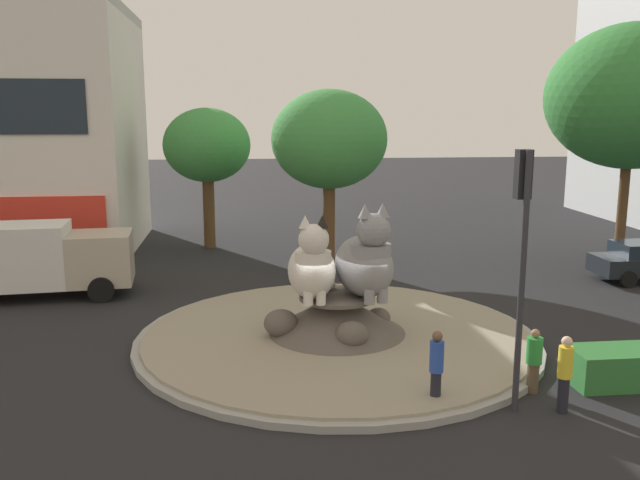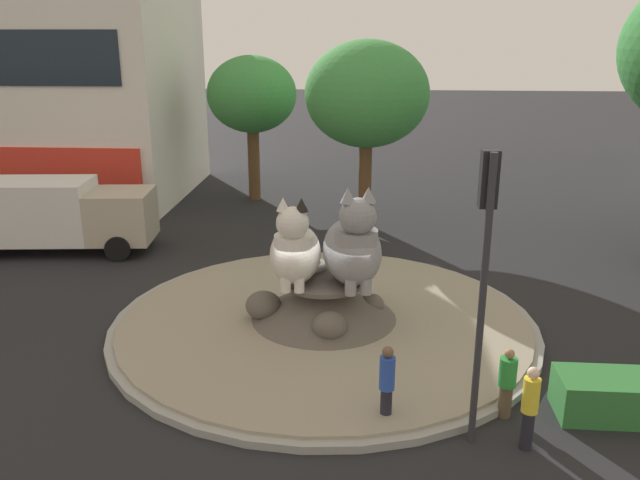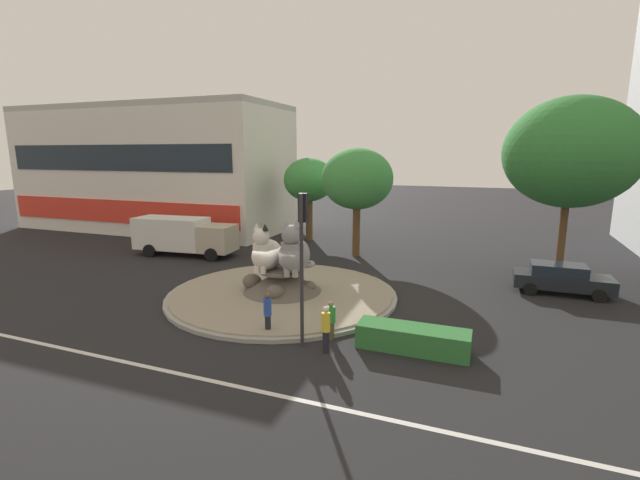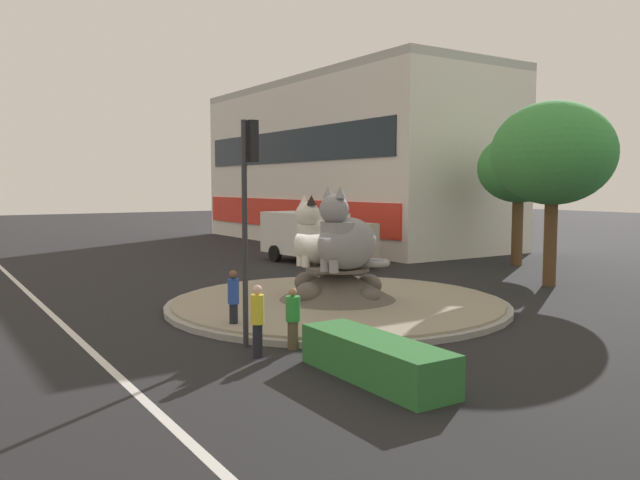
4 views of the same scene
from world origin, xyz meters
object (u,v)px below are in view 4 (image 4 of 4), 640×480
Objects in this scene: cat_statue_white at (319,240)px; cat_statue_grey at (345,240)px; broadleaf_tree_behind_island at (519,169)px; pedestrian_yellow_shirt at (257,319)px; pedestrian_green_shirt at (293,317)px; pedestrian_blue_shirt at (233,299)px; delivery_box_truck at (315,236)px; shophouse_block at (345,164)px; traffic_light_mast at (248,192)px; second_tree_near_tower at (553,154)px.

cat_statue_white is 1.54m from cat_statue_grey.
broadleaf_tree_behind_island is 21.75m from pedestrian_yellow_shirt.
pedestrian_green_shirt is (8.54, -18.39, -4.17)m from broadleaf_tree_behind_island.
cat_statue_grey reaches higher than pedestrian_blue_shirt.
delivery_box_truck is at bearing -130.63° from cat_statue_grey.
cat_statue_grey is 26.39m from shophouse_block.
traffic_light_mast is 20.73m from broadleaf_tree_behind_island.
broadleaf_tree_behind_island is 3.87× the size of pedestrian_yellow_shirt.
second_tree_near_tower is (-2.31, 14.86, 1.43)m from traffic_light_mast.
cat_statue_white reaches higher than delivery_box_truck.
broadleaf_tree_behind_island is at bearing -166.05° from cat_statue_white.
pedestrian_blue_shirt is at bearing 157.96° from pedestrian_green_shirt.
pedestrian_blue_shirt is 0.24× the size of delivery_box_truck.
shophouse_block is 14.43× the size of pedestrian_blue_shirt.
shophouse_block is at bearing 132.80° from delivery_box_truck.
cat_statue_white is 0.33× the size of second_tree_near_tower.
second_tree_near_tower reaches higher than pedestrian_green_shirt.
cat_statue_white is 0.83× the size of cat_statue_grey.
shophouse_block is 22.23m from second_tree_near_tower.
second_tree_near_tower reaches higher than broadleaf_tree_behind_island.
shophouse_block is at bearing 47.14° from traffic_light_mast.
shophouse_block is 14.53× the size of pedestrian_yellow_shirt.
broadleaf_tree_behind_island reaches higher than traffic_light_mast.
traffic_light_mast is 3.49m from pedestrian_blue_shirt.
second_tree_near_tower is at bearing -38.84° from broadleaf_tree_behind_island.
shophouse_block is 14.21m from delivery_box_truck.
traffic_light_mast is at bearing -168.19° from pedestrian_green_shirt.
cat_statue_white is 6.40m from pedestrian_green_shirt.
delivery_box_truck is at bearing -121.43° from cat_statue_white.
cat_statue_white is at bearing -75.81° from broadleaf_tree_behind_island.
pedestrian_blue_shirt is at bearing 28.13° from cat_statue_white.
pedestrian_blue_shirt is at bearing 75.21° from traffic_light_mast.
second_tree_near_tower is 4.29× the size of pedestrian_yellow_shirt.
pedestrian_blue_shirt is (-1.68, 0.33, -3.04)m from traffic_light_mast.
pedestrian_green_shirt is (3.34, -3.92, -1.56)m from cat_statue_grey.
traffic_light_mast is 3.28× the size of pedestrian_yellow_shirt.
delivery_box_truck is (-12.18, 10.32, 0.53)m from pedestrian_blue_shirt.
broadleaf_tree_behind_island is at bearing -173.34° from cat_statue_grey.
pedestrian_blue_shirt is (0.83, -4.40, -1.42)m from cat_statue_grey.
broadleaf_tree_behind_island is (16.31, -0.44, -0.75)m from shophouse_block.
pedestrian_blue_shirt is at bearing -72.29° from broadleaf_tree_behind_island.
traffic_light_mast is 3.26× the size of pedestrian_blue_shirt.
second_tree_near_tower is 12.92m from delivery_box_truck.
second_tree_near_tower is at bearing 5.26° from traffic_light_mast.
shophouse_block is (-24.02, 19.65, 1.74)m from traffic_light_mast.
cat_statue_grey is 1.70× the size of pedestrian_blue_shirt.
shophouse_block is at bearing -127.04° from cat_statue_white.
pedestrian_yellow_shirt is (2.71, -0.62, -0.01)m from pedestrian_blue_shirt.
broadleaf_tree_behind_island is at bearing 81.92° from pedestrian_green_shirt.
pedestrian_yellow_shirt is at bearing -41.95° from delivery_box_truck.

